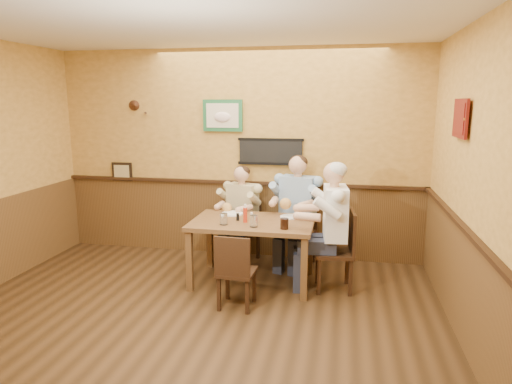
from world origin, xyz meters
TOP-DOWN VIEW (x-y plane):
  - room at (0.13, 0.17)m, footprint 5.02×5.03m
  - dining_table at (0.40, 1.50)m, footprint 1.40×0.90m
  - chair_back_left at (0.12, 2.23)m, footprint 0.47×0.47m
  - chair_back_right at (0.85, 2.20)m, footprint 0.51×0.51m
  - chair_right_end at (1.34, 1.47)m, footprint 0.47×0.47m
  - chair_near_side at (0.37, 0.83)m, footprint 0.38×0.38m
  - diner_tan_shirt at (0.12, 2.23)m, footprint 0.67×0.67m
  - diner_blue_polo at (0.85, 2.20)m, footprint 0.72×0.72m
  - diner_white_elder at (1.34, 1.47)m, footprint 0.67×0.67m
  - water_glass_left at (0.12, 1.27)m, footprint 0.11×0.11m
  - water_glass_mid at (0.47, 1.24)m, footprint 0.10×0.10m
  - cola_tumbler at (0.81, 1.23)m, footprint 0.11×0.11m
  - hot_sauce_bottle at (0.33, 1.41)m, footprint 0.06×0.06m
  - salt_shaker at (0.37, 1.57)m, footprint 0.03×0.03m
  - pepper_shaker at (0.23, 1.47)m, footprint 0.04×0.04m
  - plate_far_left at (0.10, 1.75)m, footprint 0.32×0.32m
  - plate_far_right at (0.81, 1.74)m, footprint 0.29×0.29m

SIDE VIEW (x-z plane):
  - chair_near_side at x=0.37m, z-range 0.00..0.80m
  - chair_back_left at x=0.12m, z-range 0.00..0.80m
  - chair_back_right at x=0.85m, z-range 0.00..0.90m
  - chair_right_end at x=1.34m, z-range 0.00..0.92m
  - diner_tan_shirt at x=0.12m, z-range 0.00..1.15m
  - diner_blue_polo at x=0.85m, z-range 0.00..1.29m
  - diner_white_elder at x=1.34m, z-range 0.00..1.31m
  - dining_table at x=0.40m, z-range 0.28..1.03m
  - plate_far_right at x=0.81m, z-range 0.75..0.77m
  - plate_far_left at x=0.10m, z-range 0.75..0.77m
  - salt_shaker at x=0.37m, z-range 0.75..0.83m
  - pepper_shaker at x=0.23m, z-range 0.75..0.84m
  - cola_tumbler at x=0.81m, z-range 0.75..0.87m
  - water_glass_left at x=0.12m, z-range 0.75..0.88m
  - water_glass_mid at x=0.47m, z-range 0.75..0.88m
  - hot_sauce_bottle at x=0.33m, z-range 0.75..0.94m
  - room at x=0.13m, z-range 0.28..3.09m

